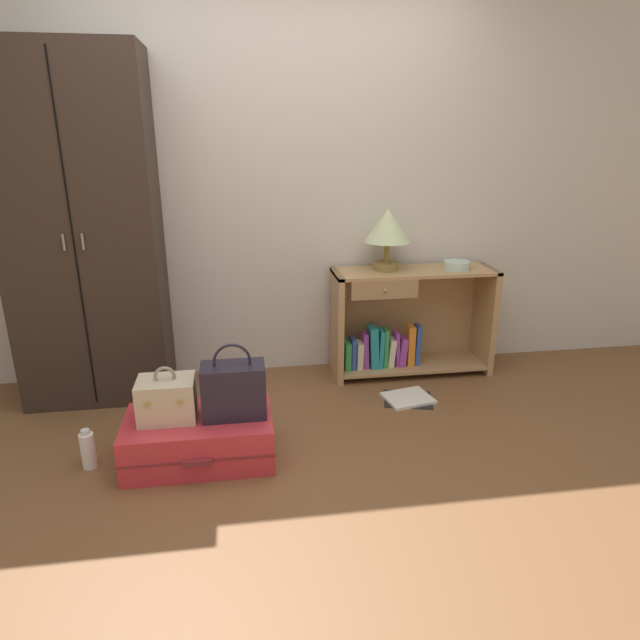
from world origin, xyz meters
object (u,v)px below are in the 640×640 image
at_px(bowl, 457,265).
at_px(open_book_on_floor, 408,398).
at_px(suitcase_large, 200,438).
at_px(handbag, 234,390).
at_px(wardrobe, 84,234).
at_px(bookshelf, 404,324).
at_px(train_case, 167,399).
at_px(bottle, 88,450).
at_px(table_lamp, 388,228).

xyz_separation_m(bowl, open_book_on_floor, (-0.42, -0.41, -0.75)).
distance_m(suitcase_large, open_book_on_floor, 1.35).
height_order(suitcase_large, handbag, handbag).
bearing_deg(wardrobe, handbag, -46.10).
relative_size(bookshelf, suitcase_large, 1.46).
xyz_separation_m(train_case, open_book_on_floor, (1.40, 0.46, -0.34)).
bearing_deg(wardrobe, open_book_on_floor, -11.46).
xyz_separation_m(train_case, bottle, (-0.40, -0.01, -0.25)).
relative_size(train_case, open_book_on_floor, 0.80).
bearing_deg(open_book_on_floor, bowl, 44.08).
bearing_deg(train_case, table_lamp, 34.48).
xyz_separation_m(handbag, open_book_on_floor, (1.07, 0.48, -0.37)).
relative_size(wardrobe, bottle, 9.76).
bearing_deg(bottle, wardrobe, 96.73).
xyz_separation_m(bottle, open_book_on_floor, (1.80, 0.47, -0.09)).
relative_size(suitcase_large, bottle, 3.54).
distance_m(bookshelf, table_lamp, 0.67).
distance_m(train_case, handbag, 0.33).
bearing_deg(handbag, wardrobe, 133.90).
xyz_separation_m(wardrobe, bookshelf, (1.99, 0.06, -0.68)).
bearing_deg(train_case, bookshelf, 31.39).
bearing_deg(handbag, bookshelf, 38.55).
bearing_deg(wardrobe, bookshelf, 1.69).
bearing_deg(bookshelf, suitcase_large, -145.57).
xyz_separation_m(wardrobe, handbag, (0.83, -0.87, -0.65)).
bearing_deg(bookshelf, train_case, -148.61).
relative_size(table_lamp, handbag, 1.03).
height_order(bowl, suitcase_large, bowl).
distance_m(bookshelf, bowl, 0.53).
bearing_deg(bowl, bottle, -158.38).
distance_m(bookshelf, open_book_on_floor, 0.57).
bearing_deg(table_lamp, bookshelf, -7.54).
relative_size(suitcase_large, train_case, 2.64).
distance_m(wardrobe, bookshelf, 2.11).
relative_size(table_lamp, suitcase_large, 0.54).
xyz_separation_m(bookshelf, train_case, (-1.49, -0.91, -0.00)).
xyz_separation_m(suitcase_large, bottle, (-0.55, 0.01, -0.02)).
height_order(bookshelf, open_book_on_floor, bookshelf).
bearing_deg(wardrobe, table_lamp, 2.39).
distance_m(table_lamp, bottle, 2.18).
bearing_deg(train_case, bottle, -179.06).
bearing_deg(suitcase_large, open_book_on_floor, 20.90).
relative_size(bowl, handbag, 0.44).
xyz_separation_m(bookshelf, suitcase_large, (-1.35, -0.92, -0.23)).
height_order(wardrobe, open_book_on_floor, wardrobe).
bearing_deg(handbag, table_lamp, 42.72).
bearing_deg(bowl, train_case, -154.34).
distance_m(wardrobe, train_case, 1.20).
xyz_separation_m(wardrobe, bowl, (2.32, 0.02, -0.27)).
bearing_deg(handbag, open_book_on_floor, 24.23).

